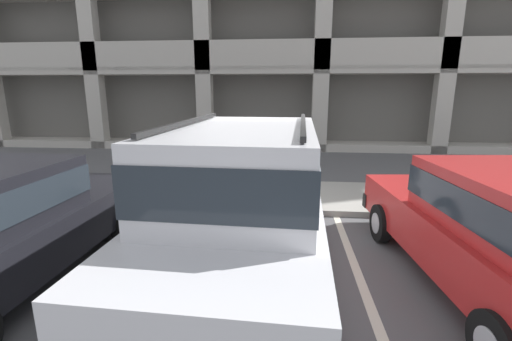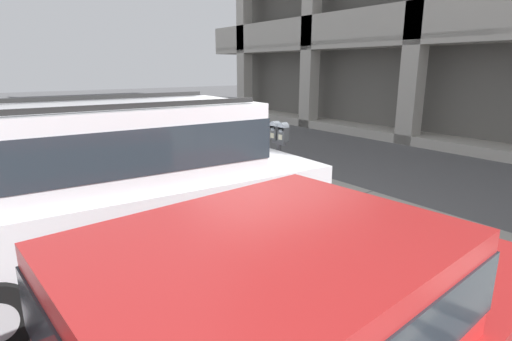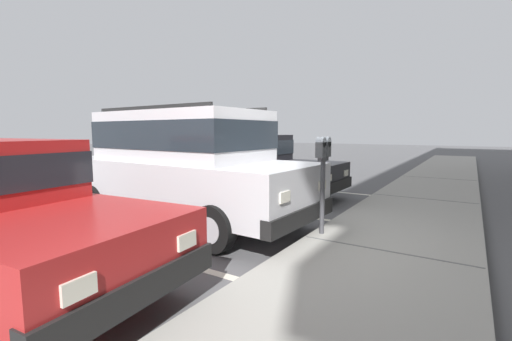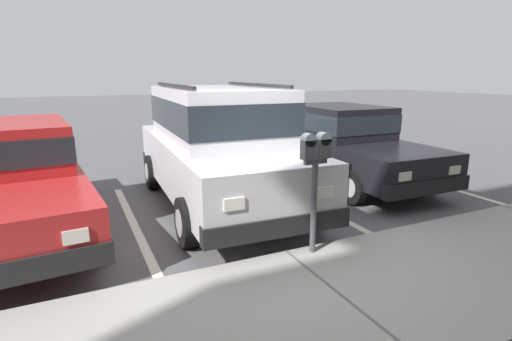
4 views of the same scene
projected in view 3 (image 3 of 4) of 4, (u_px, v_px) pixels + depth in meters
ground_plane at (292, 245)px, 5.06m from camera, size 80.00×80.00×0.10m
sidewalk at (384, 255)px, 4.36m from camera, size 40.00×2.20×0.12m
parking_stall_lines at (148, 254)px, 4.56m from camera, size 11.96×4.80×0.01m
silver_suv at (184, 162)px, 6.07m from camera, size 2.16×4.85×2.03m
red_sedan at (252, 163)px, 8.84m from camera, size 1.92×4.52×1.54m
parking_meter_near at (323, 162)px, 4.97m from camera, size 0.35×0.12×1.43m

